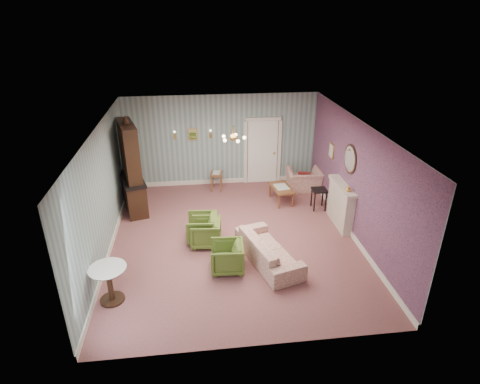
{
  "coord_description": "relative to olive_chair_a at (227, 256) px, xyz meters",
  "views": [
    {
      "loc": [
        -0.89,
        -8.52,
        5.33
      ],
      "look_at": [
        0.2,
        0.4,
        1.1
      ],
      "focal_mm": 29.83,
      "sensor_mm": 36.0,
      "label": 1
    }
  ],
  "objects": [
    {
      "name": "chandelier",
      "position": [
        0.29,
        1.25,
        2.27
      ],
      "size": [
        0.56,
        0.56,
        0.36
      ],
      "primitive_type": null,
      "color": "gold",
      "rests_on": "ceiling"
    },
    {
      "name": "mantel_vase",
      "position": [
        3.13,
        1.25,
        0.87
      ],
      "size": [
        0.15,
        0.15,
        0.15
      ],
      "primitive_type": "imported",
      "color": "gold",
      "rests_on": "fireplace"
    },
    {
      "name": "framed_print",
      "position": [
        3.26,
        3.0,
        1.24
      ],
      "size": [
        0.04,
        0.34,
        0.42
      ],
      "primitive_type": null,
      "color": "gold",
      "rests_on": "wall_right"
    },
    {
      "name": "oval_mirror",
      "position": [
        3.25,
        1.65,
        1.49
      ],
      "size": [
        0.04,
        0.76,
        0.84
      ],
      "primitive_type": null,
      "color": "white",
      "rests_on": "wall_right"
    },
    {
      "name": "wall_right_floral",
      "position": [
        3.28,
        1.25,
        1.09
      ],
      "size": [
        0.0,
        7.0,
        7.0
      ],
      "primitive_type": "plane",
      "rotation": [
        1.57,
        0.0,
        -1.57
      ],
      "color": "#B25970",
      "rests_on": "ground"
    },
    {
      "name": "nesting_table",
      "position": [
        0.07,
        4.26,
        -0.06
      ],
      "size": [
        0.44,
        0.52,
        0.61
      ],
      "primitive_type": null,
      "rotation": [
        0.0,
        0.0,
        -0.17
      ],
      "color": "brown",
      "rests_on": "floor"
    },
    {
      "name": "coffee_table",
      "position": [
        1.9,
        3.16,
        -0.12
      ],
      "size": [
        0.65,
        1.01,
        0.49
      ],
      "primitive_type": null,
      "rotation": [
        0.0,
        0.0,
        0.13
      ],
      "color": "brown",
      "rests_on": "floor"
    },
    {
      "name": "wall_left",
      "position": [
        -2.71,
        1.25,
        1.09
      ],
      "size": [
        0.0,
        7.0,
        7.0
      ],
      "primitive_type": "plane",
      "rotation": [
        1.57,
        0.0,
        1.57
      ],
      "color": "slate",
      "rests_on": "ground"
    },
    {
      "name": "fireplace",
      "position": [
        3.15,
        1.65,
        0.22
      ],
      "size": [
        0.3,
        1.4,
        1.16
      ],
      "primitive_type": null,
      "color": "beige",
      "rests_on": "floor"
    },
    {
      "name": "door",
      "position": [
        1.59,
        4.71,
        0.72
      ],
      "size": [
        1.12,
        0.12,
        2.16
      ],
      "primitive_type": null,
      "color": "white",
      "rests_on": "floor"
    },
    {
      "name": "olive_chair_c",
      "position": [
        -0.5,
        1.31,
        0.01
      ],
      "size": [
        0.74,
        0.78,
        0.74
      ],
      "primitive_type": "imported",
      "rotation": [
        0.0,
        0.0,
        -1.66
      ],
      "color": "#4F6523",
      "rests_on": "floor"
    },
    {
      "name": "floor",
      "position": [
        0.29,
        1.25,
        -0.36
      ],
      "size": [
        7.0,
        7.0,
        0.0
      ],
      "primitive_type": "plane",
      "color": "#8C5251",
      "rests_on": "ground"
    },
    {
      "name": "burgundy_cushion",
      "position": [
        2.75,
        3.75,
        0.12
      ],
      "size": [
        0.41,
        0.28,
        0.39
      ],
      "primitive_type": "cube",
      "rotation": [
        0.17,
        0.0,
        -0.35
      ],
      "color": "maroon",
      "rests_on": "wingback_chair"
    },
    {
      "name": "ceiling",
      "position": [
        0.29,
        1.25,
        2.54
      ],
      "size": [
        7.0,
        7.0,
        0.0
      ],
      "primitive_type": "plane",
      "rotation": [
        3.14,
        0.0,
        0.0
      ],
      "color": "white",
      "rests_on": "ground"
    },
    {
      "name": "wingback_chair",
      "position": [
        2.8,
        3.9,
        0.09
      ],
      "size": [
        1.08,
        0.75,
        0.91
      ],
      "primitive_type": "imported",
      "rotation": [
        0.0,
        0.0,
        3.07
      ],
      "color": "#9E3F42",
      "rests_on": "floor"
    },
    {
      "name": "sofa_chintz",
      "position": [
        0.97,
        0.21,
        0.04
      ],
      "size": [
        1.16,
        2.15,
        0.81
      ],
      "primitive_type": "imported",
      "rotation": [
        0.0,
        0.0,
        1.86
      ],
      "color": "#9E3F42",
      "rests_on": "floor"
    },
    {
      "name": "wall_front",
      "position": [
        0.29,
        -2.25,
        1.09
      ],
      "size": [
        6.0,
        0.0,
        6.0
      ],
      "primitive_type": "plane",
      "rotation": [
        -1.57,
        0.0,
        0.0
      ],
      "color": "slate",
      "rests_on": "ground"
    },
    {
      "name": "dresser",
      "position": [
        -2.36,
        3.25,
        0.97
      ],
      "size": [
        0.97,
        1.69,
        2.67
      ],
      "primitive_type": null,
      "rotation": [
        0.0,
        0.0,
        0.27
      ],
      "color": "black",
      "rests_on": "floor"
    },
    {
      "name": "olive_chair_a",
      "position": [
        0.0,
        0.0,
        0.0
      ],
      "size": [
        0.71,
        0.75,
        0.73
      ],
      "primitive_type": "imported",
      "rotation": [
        0.0,
        0.0,
        -1.64
      ],
      "color": "#4F6523",
      "rests_on": "floor"
    },
    {
      "name": "pedestal_table",
      "position": [
        -2.36,
        -0.75,
        0.03
      ],
      "size": [
        0.75,
        0.75,
        0.79
      ],
      "primitive_type": null,
      "rotation": [
        0.0,
        0.0,
        -0.04
      ],
      "color": "black",
      "rests_on": "floor"
    },
    {
      "name": "sconce_left",
      "position": [
        -1.16,
        4.69,
        1.34
      ],
      "size": [
        0.16,
        0.12,
        0.3
      ],
      "primitive_type": null,
      "color": "gold",
      "rests_on": "wall_back"
    },
    {
      "name": "side_table_black",
      "position": [
        2.87,
        2.59,
        -0.06
      ],
      "size": [
        0.42,
        0.42,
        0.61
      ],
      "primitive_type": null,
      "rotation": [
        0.0,
        0.0,
        -0.03
      ],
      "color": "black",
      "rests_on": "floor"
    },
    {
      "name": "sconce_right",
      "position": [
        -0.06,
        4.69,
        1.34
      ],
      "size": [
        0.16,
        0.12,
        0.3
      ],
      "primitive_type": null,
      "color": "gold",
      "rests_on": "wall_back"
    },
    {
      "name": "wall_back",
      "position": [
        0.29,
        4.75,
        1.09
      ],
      "size": [
        6.0,
        0.0,
        6.0
      ],
      "primitive_type": "plane",
      "rotation": [
        1.57,
        0.0,
        0.0
      ],
      "color": "slate",
      "rests_on": "ground"
    },
    {
      "name": "olive_chair_b",
      "position": [
        -0.42,
        1.08,
        -0.0
      ],
      "size": [
        0.73,
        0.77,
        0.72
      ],
      "primitive_type": "imported",
      "rotation": [
        0.0,
        0.0,
        -1.67
      ],
      "color": "#4F6523",
      "rests_on": "floor"
    },
    {
      "name": "wall_right",
      "position": [
        3.29,
        1.25,
        1.09
      ],
      "size": [
        0.0,
        7.0,
        7.0
      ],
      "primitive_type": "plane",
      "rotation": [
        1.57,
        0.0,
        -1.57
      ],
      "color": "slate",
      "rests_on": "ground"
    },
    {
      "name": "gilt_mirror_back",
      "position": [
        -0.61,
        4.71,
        1.34
      ],
      "size": [
        0.28,
        0.06,
        0.36
      ],
      "primitive_type": null,
      "color": "gold",
      "rests_on": "wall_back"
    }
  ]
}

